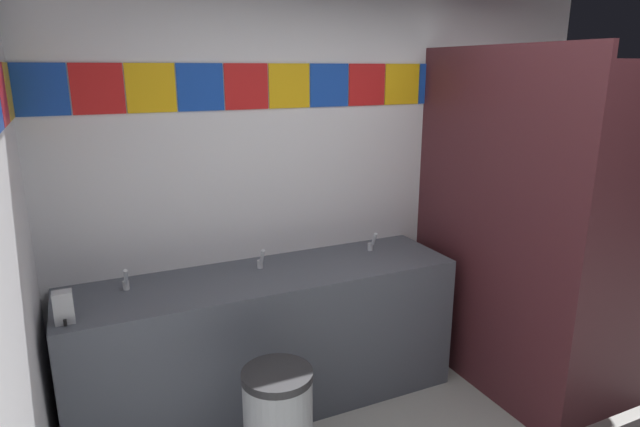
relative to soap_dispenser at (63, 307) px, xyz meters
name	(u,v)px	position (x,y,z in m)	size (l,w,h in m)	color
wall_back	(344,167)	(1.78, 0.53, 0.46)	(3.83, 0.09, 2.80)	silver
vanity_counter	(268,338)	(1.09, 0.19, -0.50)	(2.34, 0.61, 0.87)	#4C515B
faucet_left	(126,282)	(0.31, 0.28, -0.03)	(0.04, 0.10, 0.14)	silver
faucet_center	(261,261)	(1.09, 0.28, -0.03)	(0.04, 0.10, 0.14)	silver
faucet_right	(372,244)	(1.87, 0.28, -0.03)	(0.04, 0.10, 0.14)	silver
soap_dispenser	(63,307)	(0.00, 0.00, 0.00)	(0.09, 0.09, 0.16)	#B7BABF
stall_divider	(539,237)	(2.57, -0.47, 0.14)	(0.92, 1.41, 2.19)	#471E23
toilet	(522,313)	(3.01, 0.00, -0.65)	(0.39, 0.49, 0.74)	white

